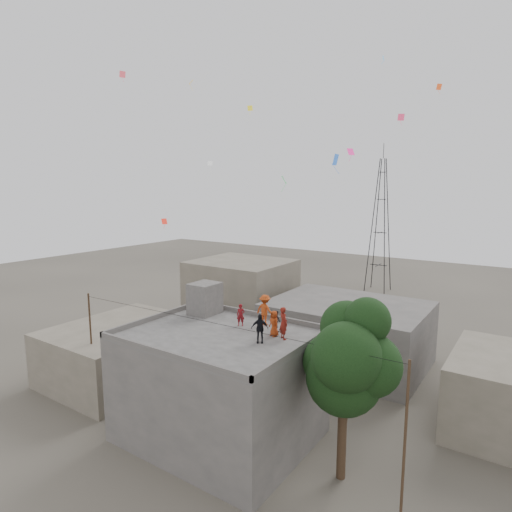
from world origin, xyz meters
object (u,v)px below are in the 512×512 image
at_px(transmission_tower, 380,225).
at_px(person_red_adult, 283,323).
at_px(stair_head_box, 205,298).
at_px(tree, 349,360).
at_px(person_dark_adult, 260,328).

relative_size(transmission_tower, person_red_adult, 11.36).
xyz_separation_m(stair_head_box, tree, (10.57, -2.00, -1.00)).
distance_m(person_red_adult, person_dark_adult, 1.38).
bearing_deg(transmission_tower, stair_head_box, -88.77).
bearing_deg(transmission_tower, person_red_adult, -79.20).
bearing_deg(person_dark_adult, transmission_tower, 67.84).
relative_size(tree, person_dark_adult, 5.95).
bearing_deg(transmission_tower, tree, -73.91).
height_order(transmission_tower, person_red_adult, transmission_tower).
height_order(stair_head_box, tree, tree).
relative_size(transmission_tower, person_dark_adult, 13.07).
relative_size(stair_head_box, person_dark_adult, 1.31).
distance_m(tree, transmission_tower, 41.12).
height_order(tree, transmission_tower, transmission_tower).
xyz_separation_m(stair_head_box, person_red_adult, (6.57, -1.26, -0.12)).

